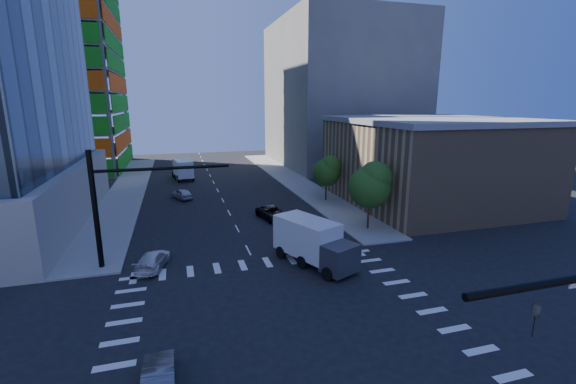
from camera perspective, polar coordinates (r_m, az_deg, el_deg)
name	(u,v)px	position (r m, az deg, el deg)	size (l,w,h in m)	color
ground	(287,325)	(23.34, -0.19, -19.17)	(160.00, 160.00, 0.00)	black
road_markings	(287,325)	(23.34, -0.19, -19.16)	(20.00, 20.00, 0.01)	silver
sidewalk_ne	(292,180)	(62.86, 0.61, 1.83)	(5.00, 60.00, 0.15)	gray
sidewalk_nw	(128,189)	(60.64, -22.62, 0.37)	(5.00, 60.00, 0.15)	gray
construction_building	(36,30)	(84.66, -33.27, 19.41)	(25.16, 34.50, 70.60)	gray
commercial_building	(429,161)	(51.54, 20.18, 4.40)	(20.50, 22.50, 10.60)	#907653
bg_building_ne	(339,94)	(80.76, 7.61, 14.18)	(24.00, 30.00, 28.00)	#68645D
signal_mast_nw	(116,198)	(31.56, -24.14, -0.79)	(10.20, 0.40, 9.00)	black
tree_south	(371,184)	(38.30, 12.26, 1.15)	(4.16, 4.16, 6.82)	#382316
tree_north	(328,170)	(49.21, 5.90, 3.19)	(3.54, 3.52, 5.78)	#382316
car_nb_far	(273,213)	(42.05, -2.29, -3.11)	(2.26, 4.91, 1.36)	black
car_sb_near	(153,260)	(31.80, -19.37, -9.47)	(1.80, 4.42, 1.28)	silver
car_sb_mid	(182,194)	(52.54, -15.44, -0.27)	(1.60, 3.97, 1.35)	#AFB0B7
car_sb_cross	(159,378)	(19.65, -18.59, -24.68)	(1.37, 3.92, 1.29)	#55555A
box_truck_near	(316,246)	(30.30, 4.19, -8.04)	(5.22, 7.19, 3.47)	black
box_truck_far	(182,170)	(66.09, -15.39, 3.12)	(3.53, 6.52, 3.25)	black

